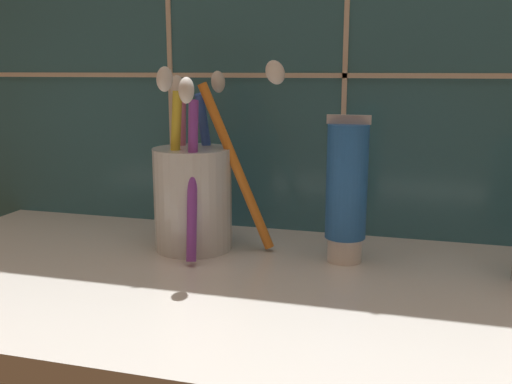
% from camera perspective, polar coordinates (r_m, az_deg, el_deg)
% --- Properties ---
extents(sink_counter, '(0.75, 0.32, 0.02)m').
position_cam_1_polar(sink_counter, '(0.47, 3.61, -10.30)').
color(sink_counter, silver).
rests_on(sink_counter, ground).
extents(tile_wall_backsplash, '(0.85, 0.02, 0.49)m').
position_cam_1_polar(tile_wall_backsplash, '(0.60, 7.30, 17.07)').
color(tile_wall_backsplash, '#336B7F').
rests_on(tile_wall_backsplash, ground).
extents(toothbrush_cup, '(0.13, 0.13, 0.18)m').
position_cam_1_polar(toothbrush_cup, '(0.55, -6.22, 0.02)').
color(toothbrush_cup, silver).
rests_on(toothbrush_cup, sink_counter).
extents(toothpaste_tube, '(0.04, 0.04, 0.13)m').
position_cam_1_polar(toothpaste_tube, '(0.51, 9.04, 0.13)').
color(toothpaste_tube, white).
rests_on(toothpaste_tube, sink_counter).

